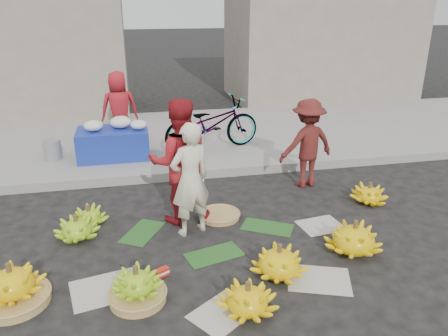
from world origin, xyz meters
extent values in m
plane|color=black|center=(0.00, 0.00, 0.00)|extent=(80.00, 80.00, 0.00)
cube|color=gray|center=(0.00, 2.20, 0.07)|extent=(40.00, 0.25, 0.15)
cube|color=gray|center=(0.00, 4.30, 0.06)|extent=(40.00, 4.00, 0.12)
cube|color=gray|center=(4.50, 7.70, 2.50)|extent=(5.00, 3.00, 5.00)
cylinder|color=#A78246|center=(-2.16, -0.65, 0.04)|extent=(0.66, 0.66, 0.09)
cylinder|color=#533921|center=(-2.16, -0.65, 0.39)|extent=(0.05, 0.05, 0.12)
cylinder|color=#A78246|center=(-0.99, -0.85, 0.04)|extent=(0.55, 0.55, 0.09)
cylinder|color=#533921|center=(-0.99, -0.85, 0.34)|extent=(0.05, 0.05, 0.12)
cylinder|color=#533921|center=(0.03, -1.24, 0.28)|extent=(0.05, 0.05, 0.12)
cylinder|color=#533921|center=(0.50, -0.74, 0.32)|extent=(0.05, 0.05, 0.12)
cylinder|color=#533921|center=(1.51, -0.47, 0.35)|extent=(0.05, 0.05, 0.12)
cylinder|color=#533921|center=(2.36, 0.71, 0.26)|extent=(0.05, 0.05, 0.12)
cylinder|color=#533921|center=(-1.69, 0.52, 0.27)|extent=(0.05, 0.05, 0.12)
cylinder|color=#533921|center=(-1.57, 0.87, 0.22)|extent=(0.05, 0.05, 0.12)
cylinder|color=#A78246|center=(0.14, 0.70, 0.03)|extent=(0.69, 0.69, 0.06)
cube|color=red|center=(-0.76, -0.52, 0.05)|extent=(0.23, 0.17, 0.09)
imported|color=#EFEAC9|center=(-0.28, 0.39, 0.72)|extent=(0.62, 0.52, 1.44)
imported|color=red|center=(-0.37, 0.75, 0.83)|extent=(0.82, 0.65, 1.65)
imported|color=maroon|center=(1.68, 1.50, 0.70)|extent=(0.98, 0.68, 1.39)
cube|color=navy|center=(-1.29, 3.15, 0.38)|extent=(1.23, 0.77, 0.51)
ellipsoid|color=white|center=(-1.60, 3.10, 0.72)|extent=(0.33, 0.33, 0.18)
ellipsoid|color=white|center=(-1.14, 3.20, 0.73)|extent=(0.37, 0.37, 0.20)
ellipsoid|color=white|center=(-0.83, 3.04, 0.71)|extent=(0.29, 0.29, 0.16)
cylinder|color=gray|center=(-2.35, 3.25, 0.29)|extent=(0.30, 0.30, 0.35)
imported|color=red|center=(-1.15, 3.85, 0.83)|extent=(0.74, 0.52, 1.42)
imported|color=gray|center=(0.51, 3.22, 0.61)|extent=(1.03, 1.94, 0.97)
camera|label=1|loc=(-0.89, -4.49, 2.79)|focal=35.00mm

